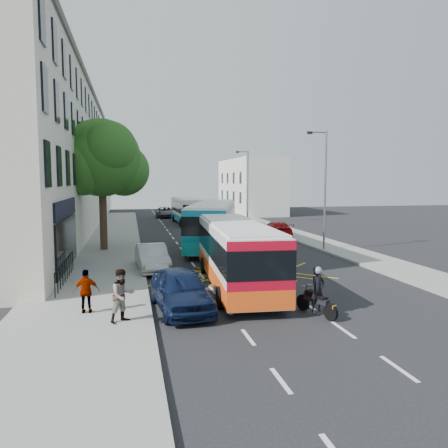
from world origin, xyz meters
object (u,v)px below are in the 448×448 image
bus_mid (213,224)px  bus_far (187,210)px  lamp_near (324,184)px  parked_car_blue (181,289)px  distant_car_silver (201,212)px  pedestrian_far (86,291)px  parked_car_silver (152,258)px  distant_car_grey (165,212)px  street_tree (101,159)px  bus_near (236,253)px  distant_car_dark (196,209)px  motorbike (317,293)px  lamp_far (247,183)px  red_hatchback (276,229)px  pedestrian_near (122,296)px

bus_mid → bus_far: size_ratio=1.15×
lamp_near → parked_car_blue: 16.56m
distant_car_silver → pedestrian_far: (-10.76, -41.80, 0.27)m
parked_car_silver → distant_car_grey: bearing=80.2°
street_tree → bus_near: street_tree is taller
lamp_near → distant_car_dark: (-3.63, 34.62, -3.92)m
lamp_near → distant_car_dark: 35.03m
motorbike → parked_car_blue: (-4.69, 1.72, -0.06)m
lamp_far → bus_near: lamp_far is taller
lamp_far → red_hatchback: 12.92m
lamp_near → red_hatchback: lamp_near is taller
bus_far → distant_car_dark: size_ratio=2.44×
distant_car_dark → pedestrian_far: 47.68m
street_tree → bus_mid: street_tree is taller
parked_car_blue → parked_car_silver: (-0.70, 7.43, -0.07)m
lamp_near → pedestrian_far: 19.04m
lamp_far → distant_car_silver: size_ratio=2.08×
bus_far → pedestrian_far: size_ratio=6.59×
bus_far → pedestrian_near: bus_far is taller
parked_car_silver → red_hatchback: parked_car_silver is taller
lamp_far → distant_car_dark: 15.56m
bus_mid → parked_car_blue: bus_mid is taller
lamp_far → parked_car_blue: size_ratio=1.75×
distant_car_grey → distant_car_silver: bearing=0.8°
bus_near → lamp_far: bearing=77.7°
lamp_far → street_tree: bearing=-130.8°
parked_car_silver → pedestrian_near: (-1.40, -8.86, 0.33)m
distant_car_dark → distant_car_grey: bearing=42.8°
parked_car_silver → red_hatchback: size_ratio=0.92×
motorbike → distant_car_grey: motorbike is taller
distant_car_grey → distant_car_silver: (4.76, 0.05, -0.03)m
lamp_far → parked_car_silver: (-11.80, -24.24, -3.91)m
bus_mid → lamp_near: bearing=-6.8°
motorbike → distant_car_silver: bearing=67.0°
street_tree → parked_car_blue: street_tree is taller
bus_near → distant_car_silver: bus_near is taller
parked_car_silver → red_hatchback: (11.10, 11.95, -0.03)m
parked_car_blue → distant_car_dark: 46.89m
lamp_near → bus_far: lamp_near is taller
lamp_far → parked_car_blue: (-11.10, -31.68, -3.84)m
street_tree → distant_car_dark: size_ratio=2.09×
street_tree → motorbike: 19.14m
distant_car_dark → red_hatchback: bearing=94.9°
red_hatchback → distant_car_grey: distant_car_grey is taller
lamp_near → bus_mid: lamp_near is taller
pedestrian_far → lamp_near: bearing=-137.6°
lamp_near → motorbike: size_ratio=4.13×
bus_far → parked_car_blue: 33.04m
lamp_far → distant_car_grey: bearing=130.4°
parked_car_blue → red_hatchback: parked_car_blue is taller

